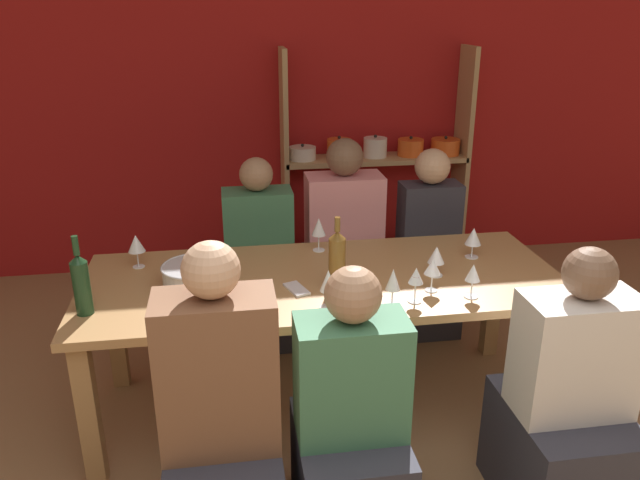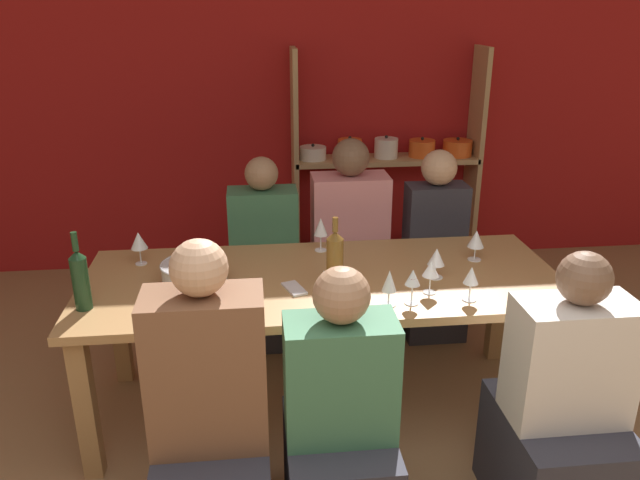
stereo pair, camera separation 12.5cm
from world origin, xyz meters
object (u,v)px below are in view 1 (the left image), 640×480
mixing_bowl (196,276)px  wine_glass_red_b (416,277)px  wine_glass_white_a (433,268)px  person_far_b (343,261)px  cell_phone (297,289)px  wine_bottle_dark (81,283)px  wine_glass_red_a (215,293)px  wine_glass_white_b (393,281)px  person_near_c (564,422)px  wine_glass_red_d (436,256)px  wine_bottle_green (337,259)px  wine_glass_red_c (328,282)px  person_far_c (260,275)px  wine_glass_red_e (136,244)px  shelf_unit (376,191)px  person_near_b (350,442)px  wine_glass_empty_b (319,228)px  person_far_a (426,263)px  dining_table (323,293)px  wine_glass_empty_a (473,274)px  wine_glass_white_c (473,237)px  person_near_a (223,443)px

mixing_bowl → wine_glass_red_b: wine_glass_red_b is taller
wine_glass_white_a → person_far_b: 1.17m
cell_phone → wine_glass_white_a: bearing=-9.4°
wine_bottle_dark → wine_glass_white_a: size_ratio=2.27×
wine_glass_red_a → wine_glass_white_b: wine_glass_white_b is taller
mixing_bowl → wine_glass_white_b: 0.89m
wine_glass_white_b → person_near_c: (0.58, -0.49, -0.43)m
wine_glass_red_d → wine_bottle_green: bearing=-173.2°
wine_glass_white_b → wine_glass_red_d: size_ratio=1.11×
wine_glass_red_b → cell_phone: 0.54m
wine_glass_red_c → person_far_b: person_far_b is taller
person_far_c → wine_glass_red_e: bearing=40.5°
shelf_unit → person_near_b: size_ratio=1.48×
wine_glass_empty_b → wine_glass_red_d: bearing=-38.7°
shelf_unit → person_far_a: size_ratio=1.44×
dining_table → person_far_a: 1.10m
wine_glass_empty_a → person_far_a: bearing=81.5°
mixing_bowl → person_far_a: size_ratio=0.27×
wine_glass_red_d → person_far_b: 1.03m
wine_glass_white_c → cell_phone: (-0.93, -0.25, -0.10)m
wine_bottle_green → wine_glass_empty_a: wine_bottle_green is taller
wine_glass_white_b → cell_phone: 0.45m
shelf_unit → wine_glass_red_a: shelf_unit is taller
wine_glass_red_d → person_near_b: size_ratio=0.13×
wine_glass_red_c → person_far_a: 1.41m
wine_glass_red_a → wine_glass_empty_a: bearing=1.1°
dining_table → person_near_c: size_ratio=1.98×
person_near_a → person_near_c: 1.33m
shelf_unit → person_far_b: (-0.44, -0.95, -0.16)m
wine_glass_red_e → person_near_b: (0.85, -1.05, -0.44)m
mixing_bowl → wine_glass_empty_b: bearing=30.9°
wine_glass_red_e → wine_glass_empty_b: bearing=5.0°
wine_glass_red_c → wine_glass_empty_b: bearing=84.8°
wine_glass_empty_a → person_far_a: person_far_a is taller
mixing_bowl → wine_glass_white_a: wine_glass_white_a is taller
shelf_unit → person_far_b: shelf_unit is taller
wine_glass_red_b → person_near_b: person_near_b is taller
wine_glass_red_a → wine_glass_empty_a: size_ratio=1.03×
wine_glass_red_b → wine_glass_red_e: size_ratio=0.95×
person_far_c → wine_glass_white_c: bearing=147.8°
wine_glass_red_a → wine_glass_white_b: bearing=0.8°
wine_glass_red_d → wine_glass_red_e: (-1.41, 0.32, 0.02)m
wine_glass_white_b → person_near_b: size_ratio=0.15×
shelf_unit → person_far_c: size_ratio=1.46×
shelf_unit → wine_glass_empty_b: 1.63m
wine_glass_red_c → person_near_b: 0.65m
wine_glass_empty_a → shelf_unit: bearing=87.6°
wine_glass_empty_a → wine_glass_red_e: (-1.49, 0.57, 0.01)m
wine_bottle_dark → person_far_b: bearing=39.1°
wine_glass_white_c → person_far_a: person_far_a is taller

